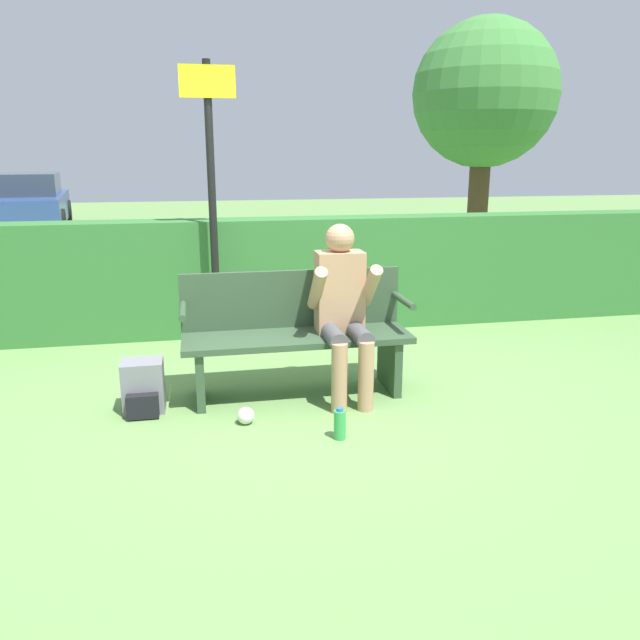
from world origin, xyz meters
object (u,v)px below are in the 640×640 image
(backpack, at_px, (143,388))
(parked_car, at_px, (23,203))
(park_bench, at_px, (296,333))
(signpost, at_px, (212,185))
(water_bottle, at_px, (340,424))
(person_seated, at_px, (343,304))
(tree, at_px, (485,96))

(backpack, height_order, parked_car, parked_car)
(park_bench, relative_size, signpost, 0.66)
(water_bottle, bearing_deg, parked_car, 111.04)
(backpack, height_order, water_bottle, backpack)
(person_seated, distance_m, water_bottle, 0.96)
(park_bench, relative_size, tree, 0.43)
(water_bottle, bearing_deg, signpost, 106.67)
(park_bench, bearing_deg, tree, 54.50)
(person_seated, height_order, water_bottle, person_seated)
(park_bench, distance_m, tree, 7.37)
(water_bottle, height_order, signpost, signpost)
(person_seated, bearing_deg, signpost, 119.63)
(backpack, xyz_separation_m, signpost, (0.57, 1.53, 1.30))
(park_bench, height_order, backpack, park_bench)
(signpost, distance_m, tree, 6.45)
(person_seated, height_order, parked_car, parked_car)
(signpost, height_order, tree, tree)
(person_seated, relative_size, signpost, 0.50)
(park_bench, distance_m, signpost, 1.79)
(tree, bearing_deg, person_seated, -122.74)
(park_bench, relative_size, person_seated, 1.32)
(person_seated, height_order, backpack, person_seated)
(signpost, relative_size, parked_car, 0.54)
(backpack, relative_size, water_bottle, 1.74)
(backpack, bearing_deg, park_bench, 8.22)
(park_bench, bearing_deg, signpost, 110.95)
(person_seated, relative_size, backpack, 3.47)
(water_bottle, height_order, tree, tree)
(person_seated, xyz_separation_m, water_bottle, (-0.18, -0.73, -0.60))
(person_seated, bearing_deg, backpack, -178.53)
(water_bottle, relative_size, tree, 0.05)
(backpack, relative_size, tree, 0.09)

